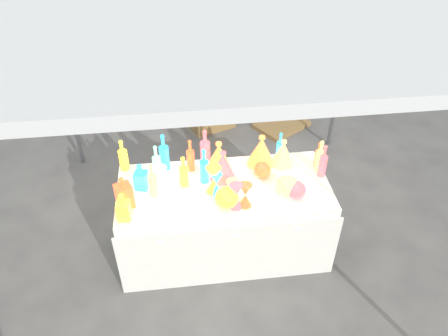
{
  "coord_description": "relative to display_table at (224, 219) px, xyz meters",
  "views": [
    {
      "loc": [
        -0.34,
        -2.77,
        3.18
      ],
      "look_at": [
        0.0,
        0.0,
        0.95
      ],
      "focal_mm": 35.0,
      "sensor_mm": 36.0,
      "label": 1
    }
  ],
  "objects": [
    {
      "name": "bottle_10",
      "position": [
        0.86,
        0.06,
        0.54
      ],
      "size": [
        0.07,
        0.07,
        0.32
      ],
      "primitive_type": null,
      "rotation": [
        0.0,
        0.0,
        0.01
      ],
      "color": "#1F1A99",
      "rests_on": "display_table"
    },
    {
      "name": "bottle_5",
      "position": [
        -0.55,
        0.2,
        0.54
      ],
      "size": [
        0.09,
        0.09,
        0.33
      ],
      "primitive_type": null,
      "rotation": [
        0.0,
        0.0,
        0.25
      ],
      "color": "#DA2BA6",
      "rests_on": "display_table"
    },
    {
      "name": "hourglass_1",
      "position": [
        0.06,
        -0.25,
        0.49
      ],
      "size": [
        0.13,
        0.13,
        0.23
      ],
      "primitive_type": null,
      "rotation": [
        0.0,
        0.0,
        -0.14
      ],
      "color": "#1F1A99",
      "rests_on": "display_table"
    },
    {
      "name": "bottle_11",
      "position": [
        0.86,
        0.14,
        0.53
      ],
      "size": [
        0.08,
        0.08,
        0.31
      ],
      "primitive_type": null,
      "rotation": [
        0.0,
        0.0,
        -0.25
      ],
      "color": "#15867D",
      "rests_on": "display_table"
    },
    {
      "name": "lampshade_3",
      "position": [
        0.56,
        0.26,
        0.5
      ],
      "size": [
        0.28,
        0.28,
        0.25
      ],
      "primitive_type": null,
      "rotation": [
        0.0,
        0.0,
        -0.39
      ],
      "color": "#15867D",
      "rests_on": "display_table"
    },
    {
      "name": "lampshade_1",
      "position": [
        0.37,
        0.29,
        0.52
      ],
      "size": [
        0.25,
        0.25,
        0.29
      ],
      "primitive_type": null,
      "rotation": [
        0.0,
        0.0,
        -0.01
      ],
      "color": "#FFF035",
      "rests_on": "display_table"
    },
    {
      "name": "bottle_7",
      "position": [
        -0.16,
        0.1,
        0.54
      ],
      "size": [
        0.09,
        0.09,
        0.34
      ],
      "primitive_type": null,
      "rotation": [
        0.0,
        0.0,
        0.09
      ],
      "color": "#188624",
      "rests_on": "display_table"
    },
    {
      "name": "bottle_8",
      "position": [
        0.54,
        0.33,
        0.52
      ],
      "size": [
        0.08,
        0.08,
        0.29
      ],
      "primitive_type": null,
      "rotation": [
        0.0,
        0.0,
        0.37
      ],
      "color": "#188624",
      "rests_on": "display_table"
    },
    {
      "name": "lampshade_0",
      "position": [
        -0.02,
        0.25,
        0.52
      ],
      "size": [
        0.32,
        0.32,
        0.28
      ],
      "primitive_type": null,
      "rotation": [
        0.0,
        0.0,
        0.43
      ],
      "color": "#FFF035",
      "rests_on": "display_table"
    },
    {
      "name": "hourglass_3",
      "position": [
        -0.52,
        0.01,
        0.5
      ],
      "size": [
        0.13,
        0.13,
        0.25
      ],
      "primitive_type": null,
      "rotation": [
        0.0,
        0.0,
        0.0
      ],
      "color": "#DA2BA6",
      "rests_on": "display_table"
    },
    {
      "name": "bottle_1",
      "position": [
        -0.49,
        0.32,
        0.56
      ],
      "size": [
        0.11,
        0.11,
        0.36
      ],
      "primitive_type": null,
      "rotation": [
        0.0,
        0.0,
        0.35
      ],
      "color": "#188624",
      "rests_on": "display_table"
    },
    {
      "name": "bottle_9",
      "position": [
        0.86,
        0.18,
        0.51
      ],
      "size": [
        0.07,
        0.07,
        0.26
      ],
      "primitive_type": null,
      "rotation": [
        0.0,
        0.0,
        0.35
      ],
      "color": "orange",
      "rests_on": "display_table"
    },
    {
      "name": "ground",
      "position": [
        -0.0,
        0.01,
        -0.37
      ],
      "size": [
        80.0,
        80.0,
        0.0
      ],
      "primitive_type": "plane",
      "color": "slate",
      "rests_on": "ground"
    },
    {
      "name": "bottle_3",
      "position": [
        -0.13,
        0.36,
        0.55
      ],
      "size": [
        0.1,
        0.1,
        0.35
      ],
      "primitive_type": null,
      "rotation": [
        0.0,
        0.0,
        0.07
      ],
      "color": "#1F1A99",
      "rests_on": "display_table"
    },
    {
      "name": "hourglass_4",
      "position": [
        -0.09,
        -0.04,
        0.5
      ],
      "size": [
        0.16,
        0.16,
        0.25
      ],
      "primitive_type": null,
      "rotation": [
        0.0,
        0.0,
        0.31
      ],
      "color": "red",
      "rests_on": "display_table"
    },
    {
      "name": "cardboard_box_flat",
      "position": [
        1.01,
        1.97,
        -0.35
      ],
      "size": [
        0.8,
        0.74,
        0.06
      ],
      "primitive_type": "cube",
      "rotation": [
        0.0,
        0.0,
        0.57
      ],
      "color": "olive",
      "rests_on": "ground"
    },
    {
      "name": "decanter_1",
      "position": [
        -0.81,
        -0.13,
        0.52
      ],
      "size": [
        0.16,
        0.16,
        0.29
      ],
      "primitive_type": null,
      "rotation": [
        0.0,
        0.0,
        0.37
      ],
      "color": "orange",
      "rests_on": "display_table"
    },
    {
      "name": "display_table",
      "position": [
        0.0,
        0.0,
        0.0
      ],
      "size": [
        1.84,
        0.83,
        0.75
      ],
      "color": "white",
      "rests_on": "ground"
    },
    {
      "name": "hourglass_2",
      "position": [
        0.05,
        -0.18,
        0.48
      ],
      "size": [
        0.14,
        0.14,
        0.21
      ],
      "primitive_type": null,
      "rotation": [
        0.0,
        0.0,
        0.35
      ],
      "color": "#15867D",
      "rests_on": "display_table"
    },
    {
      "name": "bottle_4",
      "position": [
        -0.59,
        -0.02,
        0.53
      ],
      "size": [
        0.09,
        0.09,
        0.32
      ],
      "primitive_type": null,
      "rotation": [
        0.0,
        0.0,
        0.19
      ],
      "color": "#15867D",
      "rests_on": "display_table"
    },
    {
      "name": "globe_2",
      "position": [
        0.35,
        0.11,
        0.44
      ],
      "size": [
        0.17,
        0.17,
        0.12
      ],
      "primitive_type": null,
      "rotation": [
        0.0,
        0.0,
        0.09
      ],
      "color": "orange",
      "rests_on": "display_table"
    },
    {
      "name": "globe_1",
      "position": [
        0.51,
        -0.14,
        0.45
      ],
      "size": [
        0.2,
        0.2,
        0.15
      ],
      "primitive_type": null,
      "rotation": [
        0.0,
        0.0,
        -0.04
      ],
      "color": "#15867D",
      "rests_on": "display_table"
    },
    {
      "name": "bottle_6",
      "position": [
        -0.33,
        0.07,
        0.53
      ],
      "size": [
        0.1,
        0.1,
        0.3
      ],
      "primitive_type": null,
      "rotation": [
        0.0,
        0.0,
        0.34
      ],
      "color": "red",
      "rests_on": "display_table"
    },
    {
      "name": "bottle_2",
      "position": [
        -0.26,
        0.27,
        0.53
      ],
      "size": [
        0.08,
        0.08,
        0.32
      ],
      "primitive_type": null,
      "rotation": [
        0.0,
        0.0,
        -0.13
      ],
      "color": "orange",
      "rests_on": "display_table"
    },
    {
      "name": "globe_0",
      "position": [
        -0.01,
        -0.22,
        0.45
      ],
      "size": [
        0.21,
        0.21,
        0.15
      ],
      "primitive_type": null,
      "rotation": [
        0.0,
        0.0,
        -0.09
      ],
      "color": "red",
      "rests_on": "display_table"
    },
    {
      "name": "hourglass_5",
      "position": [
        -0.07,
        -0.07,
        0.48
      ],
      "size": [
        0.12,
        0.12,
        0.2
      ],
      "primitive_type": null,
      "rotation": [
        0.0,
        0.0,
        0.21
      ],
      "color": "#188624",
      "rests_on": "display_table"
    },
    {
      "name": "cardboard_box_closed",
      "position": [
        0.08,
        2.12,
        -0.18
      ],
      "size": [
        0.65,
        0.57,
        0.4
      ],
      "primitive_type": "cube",
      "rotation": [
        0.0,
        0.0,
        0.37
      ],
      "color": "olive",
      "rests_on": "ground"
    },
    {
      "name": "decanter_2",
      "position": [
        -0.69,
        0.08,
        0.5
      ],
      "size": [
        0.12,
        0.12,
        0.25
      ],
      "primitive_type": null,
      "rotation": [
        0.0,
        0.0,
        -0.25
      ],
      "color": "#188624",
      "rests_on": "display_table"
    },
    {
      "name": "globe_3",
      "position": [
        0.57,
        -0.19,
        0.44
      ],
      "size": [
        0.17,
        0.17,
        0.13
      ],
      "primitive_type": null,
      "rotation": [
        0.0,
        0.0,
        0.04
      ],
      "color": "#1F1A99",
      "rests_on": "display_table"
    },
    {
      "name": "hourglass_0",
      "position": [
        0.14,
        -0.24,
        0.48
      ],
      "size": [
        0.13,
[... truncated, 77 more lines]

